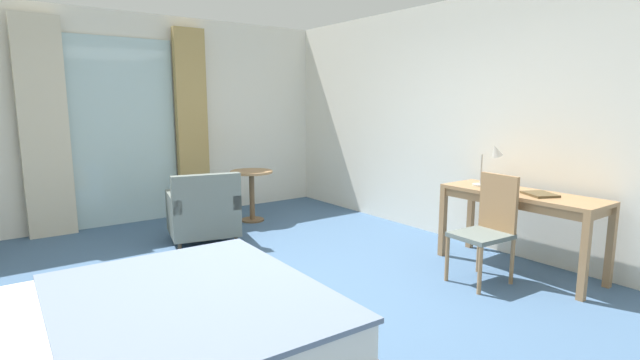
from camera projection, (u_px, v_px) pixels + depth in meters
ground at (280, 303)px, 3.97m from camera, size 5.82×7.33×0.10m
wall_back at (147, 119)px, 6.43m from camera, size 5.42×0.12×2.77m
wall_right at (480, 123)px, 5.28m from camera, size 0.12×6.93×2.77m
balcony_glass_door at (123, 133)px, 6.20m from camera, size 1.37×0.02×2.44m
curtain_panel_left at (44, 128)px, 5.57m from camera, size 0.52×0.10×2.61m
curtain_panel_right at (192, 124)px, 6.63m from camera, size 0.43×0.10×2.61m
bed at (113, 357)px, 2.50m from camera, size 2.28×1.82×1.03m
writing_desk at (521, 202)px, 4.50m from camera, size 0.54×1.50×0.77m
desk_chair at (488, 225)px, 4.25m from camera, size 0.50×0.44×0.97m
desk_lamp at (492, 159)px, 4.79m from camera, size 0.28×0.22×0.43m
closed_book at (540, 194)px, 4.32m from camera, size 0.33×0.35×0.02m
armchair_by_window at (203, 213)px, 5.47m from camera, size 0.89×0.87×0.83m
round_cafe_table at (252, 185)px, 6.42m from camera, size 0.57×0.57×0.69m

